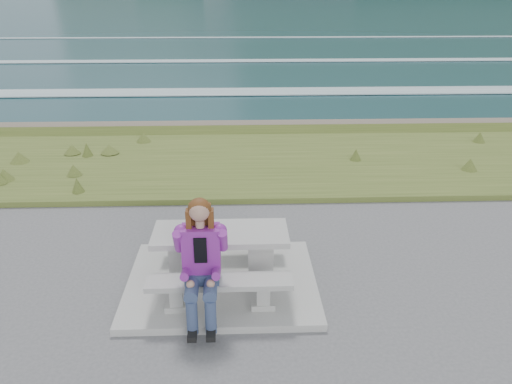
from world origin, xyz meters
TOP-DOWN VIEW (x-y plane):
  - concrete_slab at (0.00, 0.00)m, footprint 2.60×2.10m
  - picnic_table at (0.00, 0.00)m, footprint 1.80×0.75m
  - bench_landward at (0.00, -0.70)m, footprint 1.80×0.35m
  - bench_seaward at (0.00, 0.70)m, footprint 1.80×0.35m
  - grass_verge at (0.00, 5.00)m, footprint 160.00×4.50m
  - shore_drop at (0.00, 7.90)m, footprint 160.00×0.80m
  - ocean at (0.00, 25.09)m, footprint 1600.00×1600.00m
  - seated_woman at (-0.20, -0.85)m, footprint 0.46×0.79m

SIDE VIEW (x-z plane):
  - ocean at x=0.00m, z-range -1.79..-1.70m
  - grass_verge at x=0.00m, z-range -0.11..0.11m
  - shore_drop at x=0.00m, z-range -1.10..1.10m
  - concrete_slab at x=0.00m, z-range 0.00..0.10m
  - bench_landward at x=0.00m, z-range 0.22..0.67m
  - bench_seaward at x=0.00m, z-range 0.22..0.67m
  - seated_woman at x=-0.20m, z-range -0.10..1.42m
  - picnic_table at x=0.00m, z-range 0.31..1.06m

